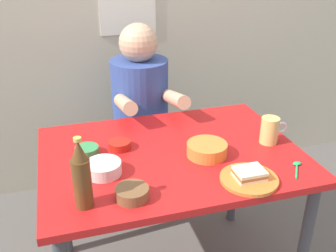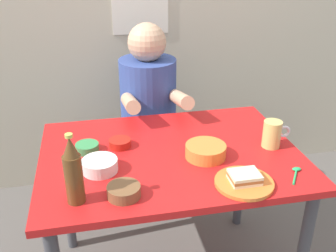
{
  "view_description": "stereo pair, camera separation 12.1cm",
  "coord_description": "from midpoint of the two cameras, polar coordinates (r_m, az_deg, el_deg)",
  "views": [
    {
      "loc": [
        -0.42,
        -1.38,
        1.56
      ],
      "look_at": [
        0.0,
        0.05,
        0.84
      ],
      "focal_mm": 41.31,
      "sensor_mm": 36.0,
      "label": 1
    },
    {
      "loc": [
        -0.3,
        -1.41,
        1.56
      ],
      "look_at": [
        0.0,
        0.05,
        0.84
      ],
      "focal_mm": 41.31,
      "sensor_mm": 36.0,
      "label": 2
    }
  ],
  "objects": [
    {
      "name": "dining_table",
      "position": [
        1.71,
        -1.56,
        -6.59
      ],
      "size": [
        1.1,
        0.8,
        0.74
      ],
      "color": "red",
      "rests_on": "ground"
    },
    {
      "name": "person_seated",
      "position": [
        2.2,
        -5.66,
        4.43
      ],
      "size": [
        0.33,
        0.56,
        0.72
      ],
      "color": "#33478C",
      "rests_on": "stool"
    },
    {
      "name": "condiment_bowl_brown",
      "position": [
        1.38,
        -7.86,
        -9.77
      ],
      "size": [
        0.12,
        0.12,
        0.04
      ],
      "color": "brown",
      "rests_on": "dining_table"
    },
    {
      "name": "soup_bowl_orange",
      "position": [
        1.62,
        3.66,
        -3.43
      ],
      "size": [
        0.17,
        0.17,
        0.05
      ],
      "color": "orange",
      "rests_on": "dining_table"
    },
    {
      "name": "sambal_bowl_red",
      "position": [
        1.7,
        -9.18,
        -2.77
      ],
      "size": [
        0.1,
        0.1,
        0.03
      ],
      "color": "#B21E14",
      "rests_on": "dining_table"
    },
    {
      "name": "plate_orange",
      "position": [
        1.49,
        9.58,
        -7.79
      ],
      "size": [
        0.22,
        0.22,
        0.01
      ],
      "primitive_type": "cylinder",
      "color": "orange",
      "rests_on": "dining_table"
    },
    {
      "name": "beer_bottle",
      "position": [
        1.33,
        -15.22,
        -7.2
      ],
      "size": [
        0.06,
        0.06,
        0.26
      ],
      "color": "#593819",
      "rests_on": "dining_table"
    },
    {
      "name": "spoon",
      "position": [
        1.61,
        16.47,
        -5.8
      ],
      "size": [
        0.08,
        0.11,
        0.01
      ],
      "color": "#26A559",
      "rests_on": "dining_table"
    },
    {
      "name": "stool",
      "position": [
        2.39,
        -5.28,
        -4.82
      ],
      "size": [
        0.34,
        0.34,
        0.45
      ],
      "color": "#4C4C51",
      "rests_on": "ground"
    },
    {
      "name": "dip_bowl_green",
      "position": [
        1.68,
        -13.9,
        -3.54
      ],
      "size": [
        0.1,
        0.1,
        0.03
      ],
      "color": "#388C4C",
      "rests_on": "dining_table"
    },
    {
      "name": "rice_bowl_white",
      "position": [
        1.53,
        -11.76,
        -6.08
      ],
      "size": [
        0.14,
        0.14,
        0.05
      ],
      "color": "silver",
      "rests_on": "dining_table"
    },
    {
      "name": "sandwich",
      "position": [
        1.47,
        9.65,
        -6.98
      ],
      "size": [
        0.11,
        0.09,
        0.04
      ],
      "color": "beige",
      "rests_on": "plate_orange"
    },
    {
      "name": "beer_mug",
      "position": [
        1.75,
        12.93,
        -0.64
      ],
      "size": [
        0.13,
        0.08,
        0.12
      ],
      "color": "#D1BC66",
      "rests_on": "dining_table"
    }
  ]
}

